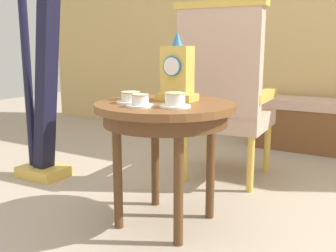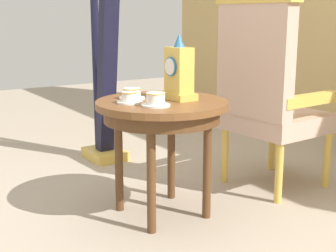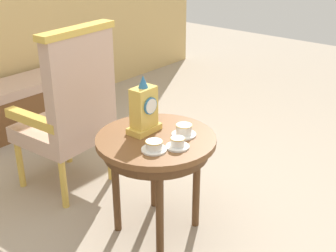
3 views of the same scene
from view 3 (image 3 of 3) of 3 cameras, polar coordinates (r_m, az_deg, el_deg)
name	(u,v)px [view 3 (image 3 of 3)]	position (r m, az deg, el deg)	size (l,w,h in m)	color
ground_plane	(173,225)	(2.85, 0.61, -12.39)	(10.00, 10.00, 0.00)	tan
side_table	(156,149)	(2.55, -1.52, -2.93)	(0.68, 0.68, 0.61)	brown
teacup_left	(154,146)	(2.35, -1.78, -2.56)	(0.14, 0.14, 0.06)	white
teacup_right	(178,143)	(2.38, 1.22, -2.20)	(0.13, 0.13, 0.06)	white
teacup_center	(184,130)	(2.52, 2.03, -0.56)	(0.14, 0.14, 0.07)	white
mantel_clock	(144,110)	(2.52, -3.06, 2.06)	(0.19, 0.11, 0.34)	gold
armchair	(71,109)	(3.01, -12.20, 2.14)	(0.58, 0.56, 1.14)	#CCA893
window_bench	(26,104)	(4.24, -17.58, 2.73)	(1.12, 0.40, 0.44)	#CCA893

